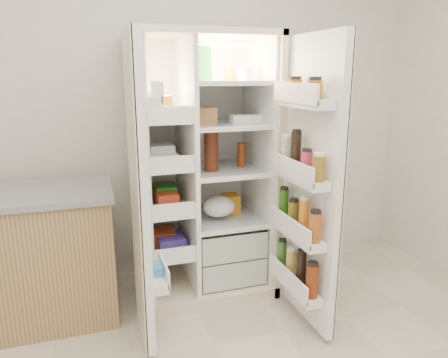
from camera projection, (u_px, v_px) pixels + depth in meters
name	position (u px, v px, depth m)	size (l,w,h in m)	color
wall_back	(169.00, 99.00, 3.16)	(4.00, 0.02, 2.70)	white
refrigerator	(202.00, 187.00, 3.04)	(0.92, 0.70, 1.80)	beige
freezer_door	(140.00, 197.00, 2.29)	(0.15, 0.40, 1.72)	white
fridge_door	(309.00, 189.00, 2.51)	(0.17, 0.58, 1.72)	white
kitchen_counter	(18.00, 258.00, 2.62)	(1.17, 0.62, 0.85)	#A48252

